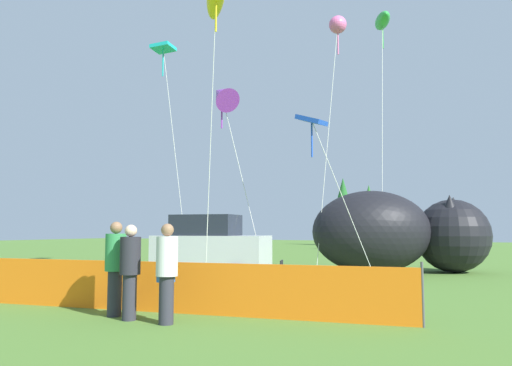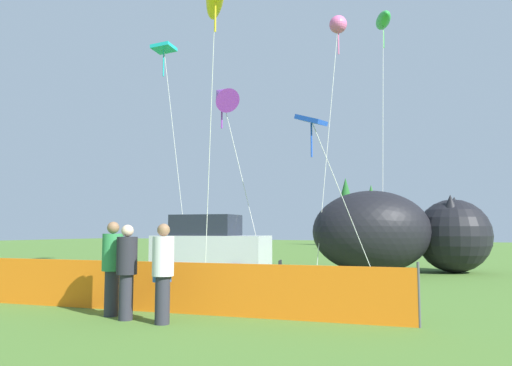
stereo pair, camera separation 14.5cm
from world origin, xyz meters
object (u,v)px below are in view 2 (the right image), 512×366
spectator_in_black_shirt (162,276)px  kite_pink_octopus (338,26)px  kite_blue_box (312,123)px  kite_teal_diamond (164,53)px  spectator_in_white_shirt (112,264)px  spectator_in_green_shirt (127,268)px  spectator_in_yellow_shirt (163,269)px  kite_purple_delta (222,96)px  kite_green_fish (383,21)px  inflatable_cat (397,235)px  parked_car (210,247)px  folding_chair (275,274)px

spectator_in_black_shirt → kite_pink_octopus: kite_pink_octopus is taller
kite_blue_box → kite_teal_diamond: 8.62m
spectator_in_white_shirt → kite_pink_octopus: bearing=85.4°
spectator_in_green_shirt → spectator_in_black_shirt: bearing=3.4°
kite_teal_diamond → kite_pink_octopus: 7.71m
spectator_in_white_shirt → spectator_in_yellow_shirt: (1.44, -0.22, -0.03)m
spectator_in_black_shirt → spectator_in_yellow_shirt: bearing=-43.7°
kite_purple_delta → kite_green_fish: bearing=51.3°
inflatable_cat → spectator_in_white_shirt: (-3.12, -12.49, -0.47)m
parked_car → kite_purple_delta: 5.85m
kite_teal_diamond → kite_pink_octopus: bearing=18.2°
inflatable_cat → spectator_in_white_shirt: 12.88m
spectator_in_green_shirt → kite_pink_octopus: (0.41, 12.26, 9.31)m
spectator_in_black_shirt → kite_purple_delta: size_ratio=0.21×
spectator_in_black_shirt → kite_teal_diamond: 15.21m
inflatable_cat → spectator_in_black_shirt: inflatable_cat is taller
kite_blue_box → kite_green_fish: (1.17, 6.22, 5.81)m
spectator_in_black_shirt → spectator_in_yellow_shirt: 0.16m
kite_blue_box → kite_green_fish: kite_green_fish is taller
spectator_in_yellow_shirt → kite_green_fish: (0.87, 14.86, 10.24)m
folding_chair → spectator_in_black_shirt: size_ratio=0.55×
parked_car → folding_chair: parked_car is taller
spectator_in_green_shirt → kite_purple_delta: size_ratio=0.24×
kite_blue_box → spectator_in_black_shirt: bearing=-88.4°
spectator_in_black_shirt → kite_pink_octopus: (-0.40, 12.21, 9.44)m
spectator_in_yellow_shirt → kite_green_fish: kite_green_fish is taller
parked_car → spectator_in_black_shirt: (3.99, -7.91, -0.21)m
spectator_in_green_shirt → folding_chair: bearing=80.9°
spectator_in_white_shirt → spectator_in_black_shirt: spectator_in_white_shirt is taller
spectator_in_green_shirt → kite_purple_delta: bearing=109.9°
inflatable_cat → spectator_in_green_shirt: 12.95m
spectator_in_yellow_shirt → inflatable_cat: bearing=82.5°
spectator_in_black_shirt → kite_blue_box: kite_blue_box is taller
kite_blue_box → kite_green_fish: size_ratio=0.49×
parked_car → spectator_in_white_shirt: (2.61, -7.75, -0.05)m
folding_chair → spectator_in_yellow_shirt: size_ratio=0.48×
parked_car → kite_pink_octopus: bearing=40.4°
spectator_in_yellow_shirt → kite_teal_diamond: kite_teal_diamond is taller
spectator_in_green_shirt → kite_green_fish: kite_green_fish is taller
spectator_in_yellow_shirt → kite_teal_diamond: bearing=128.2°
kite_teal_diamond → spectator_in_black_shirt: bearing=-51.9°
spectator_in_black_shirt → kite_pink_octopus: 15.44m
parked_car → kite_green_fish: size_ratio=0.37×
spectator_in_black_shirt → spectator_in_yellow_shirt: spectator_in_yellow_shirt is taller
spectator_in_black_shirt → kite_purple_delta: bearing=114.6°
spectator_in_yellow_shirt → kite_pink_octopus: bearing=92.2°
spectator_in_yellow_shirt → kite_green_fish: 18.06m
folding_chair → spectator_in_black_shirt: 4.99m
parked_car → inflatable_cat: size_ratio=0.61×
folding_chair → spectator_in_black_shirt: (0.01, -4.98, 0.37)m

